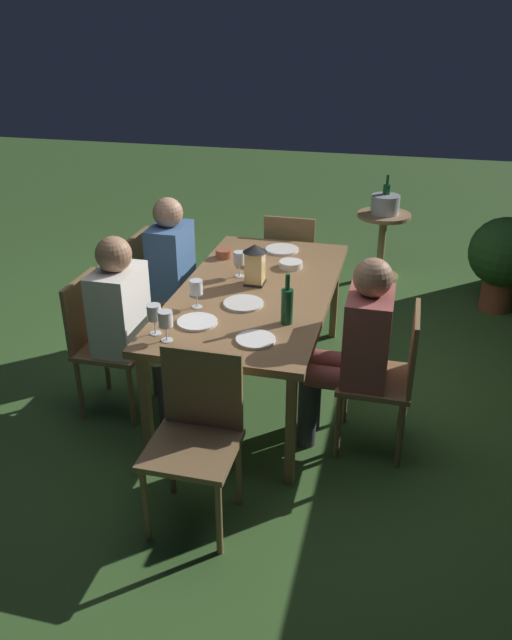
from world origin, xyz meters
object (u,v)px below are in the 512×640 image
(plate_c, at_px, (282,249))
(plate_d, at_px, (256,340))
(dining_table, at_px, (256,296))
(ice_bucket, at_px, (385,203))
(green_bottle_on_table, at_px, (287,305))
(side_table, at_px, (382,236))
(chair_side_left_b, at_px, (103,339))
(plate_b, at_px, (243,303))
(chair_head_far, at_px, (196,432))
(chair_side_left_a, at_px, (156,286))
(chair_head_near, at_px, (291,259))
(lantern_centerpiece, at_px, (255,262))
(wine_glass_a, at_px, (196,289))
(person_in_rust, at_px, (355,345))
(bowl_olives, at_px, (256,260))
(person_in_blue, at_px, (180,269))
(plate_a, at_px, (197,322))
(wine_glass_b, at_px, (154,314))
(wine_glass_d, at_px, (239,259))
(potted_plant_by_hedge, at_px, (504,256))
(chair_side_right_b, at_px, (389,373))
(bowl_bread, at_px, (291,264))
(bowl_salad, at_px, (224,253))
(wine_glass_c, at_px, (166,320))
(person_in_cream, at_px, (130,320))

(plate_c, height_order, plate_d, same)
(dining_table, height_order, ice_bucket, ice_bucket)
(green_bottle_on_table, bearing_deg, side_table, 171.57)
(chair_side_left_b, bearing_deg, plate_b, 101.81)
(chair_head_far, bearing_deg, ice_bucket, 168.87)
(chair_side_left_a, bearing_deg, ice_bucket, 139.37)
(chair_side_left_a, height_order, plate_b, chair_side_left_a)
(chair_head_far, bearing_deg, plate_d, 162.59)
(chair_head_near, xyz_separation_m, lantern_centerpiece, (1.12, -0.02, 0.39))
(wine_glass_a, distance_m, ice_bucket, 2.73)
(dining_table, distance_m, person_in_rust, 0.79)
(chair_side_left_b, distance_m, bowl_olives, 1.16)
(chair_side_left_a, distance_m, person_in_blue, 0.25)
(wine_glass_a, bearing_deg, chair_side_left_b, -82.45)
(plate_c, bearing_deg, green_bottle_on_table, 12.96)
(plate_a, height_order, plate_b, same)
(green_bottle_on_table, xyz_separation_m, bowl_olives, (-0.83, -0.38, -0.08))
(person_in_blue, relative_size, ice_bucket, 3.35)
(chair_head_near, height_order, wine_glass_b, wine_glass_b)
(wine_glass_d, bearing_deg, potted_plant_by_hedge, 129.81)
(chair_head_near, distance_m, wine_glass_b, 1.99)
(chair_side_left_b, xyz_separation_m, wine_glass_a, (-0.08, 0.59, 0.36))
(lantern_centerpiece, distance_m, wine_glass_a, 0.49)
(wine_glass_d, bearing_deg, chair_head_far, 6.41)
(plate_a, bearing_deg, bowl_olives, 173.96)
(person_in_blue, height_order, chair_side_right_b, person_in_blue)
(wine_glass_a, bearing_deg, chair_side_right_b, 86.04)
(chair_side_right_b, distance_m, wine_glass_d, 1.23)
(wine_glass_a, height_order, bowl_olives, wine_glass_a)
(chair_head_near, bearing_deg, bowl_bread, 10.21)
(plate_a, distance_m, potted_plant_by_hedge, 2.95)
(bowl_salad, bearing_deg, lantern_centerpiece, 38.50)
(chair_side_left_a, bearing_deg, lantern_centerpiece, 67.18)
(plate_a, bearing_deg, chair_head_far, 17.32)
(wine_glass_a, height_order, wine_glass_c, same)
(bowl_bread, bearing_deg, potted_plant_by_hedge, 130.01)
(person_in_cream, distance_m, chair_side_left_a, 0.89)
(person_in_cream, distance_m, bowl_olives, 1.02)
(wine_glass_d, bearing_deg, ice_bucket, 157.98)
(dining_table, xyz_separation_m, chair_side_right_b, (0.43, 0.86, -0.19))
(chair_head_far, xyz_separation_m, bowl_bread, (-1.61, 0.14, 0.27))
(chair_head_far, bearing_deg, green_bottle_on_table, 160.01)
(dining_table, distance_m, bowl_olives, 0.43)
(chair_side_right_b, distance_m, plate_c, 1.45)
(person_in_cream, height_order, wine_glass_b, person_in_cream)
(lantern_centerpiece, relative_size, plate_a, 1.17)
(chair_head_near, bearing_deg, chair_side_right_b, 28.01)
(person_in_rust, height_order, plate_c, person_in_rust)
(plate_c, distance_m, potted_plant_by_hedge, 1.95)
(chair_head_far, distance_m, chair_side_left_a, 1.84)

